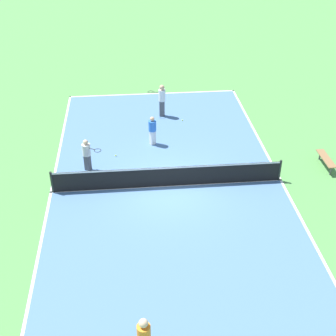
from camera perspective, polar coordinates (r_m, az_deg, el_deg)
The scene contains 9 objects.
ground_plane at distance 19.37m, azimuth 0.00°, elevation -2.24°, with size 80.00×80.00×0.00m, color #518E47.
court_surface at distance 19.36m, azimuth 0.00°, elevation -2.22°, with size 9.65×19.07×0.02m.
tennis_net at distance 19.08m, azimuth 0.00°, elevation -0.98°, with size 9.45×0.10×0.96m.
bench at distance 21.56m, azimuth 18.70°, elevation 1.01°, with size 0.36×1.56×0.45m.
player_near_white at distance 24.59m, azimuth -0.76°, elevation 8.50°, with size 0.98×0.53×1.74m.
player_far_white at distance 20.24m, azimuth -9.86°, elevation 1.80°, with size 0.96×0.79×1.48m.
player_near_blue at distance 21.96m, azimuth -1.91°, elevation 4.78°, with size 0.49×0.49×1.43m.
tennis_ball_left_sideline at distance 24.47m, azimuth 1.76°, elevation 5.85°, with size 0.07×0.07×0.07m, color #CCE033.
tennis_ball_midcourt at distance 21.47m, azimuth -6.39°, elevation 1.53°, with size 0.07×0.07×0.07m, color #CCE033.
Camera 1 is at (1.48, 15.82, 11.07)m, focal length 50.00 mm.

